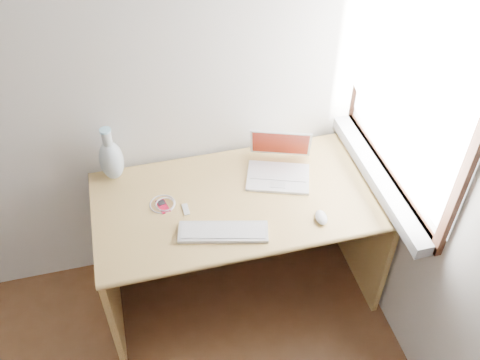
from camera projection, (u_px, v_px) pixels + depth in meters
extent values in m
cube|color=white|center=(413.00, 80.00, 2.20)|extent=(0.01, 0.90, 1.00)
cube|color=gray|center=(378.00, 176.00, 2.55)|extent=(0.10, 0.96, 0.06)
cube|color=white|center=(398.00, 76.00, 2.16)|extent=(0.02, 0.84, 0.92)
cube|color=tan|center=(240.00, 199.00, 2.54)|extent=(1.38, 0.69, 0.03)
cube|color=tan|center=(109.00, 274.00, 2.67)|extent=(0.03, 0.65, 0.70)
cube|color=tan|center=(360.00, 225.00, 2.91)|extent=(0.03, 0.65, 0.70)
cube|color=tan|center=(225.00, 189.00, 2.94)|extent=(1.32, 0.03, 0.46)
cube|color=white|center=(278.00, 177.00, 2.62)|extent=(0.36, 0.30, 0.01)
cube|color=white|center=(278.00, 176.00, 2.61)|extent=(0.30, 0.20, 0.00)
cube|color=white|center=(273.00, 148.00, 2.62)|extent=(0.31, 0.18, 0.19)
cube|color=maroon|center=(273.00, 148.00, 2.62)|extent=(0.28, 0.15, 0.17)
cube|color=silver|center=(223.00, 232.00, 2.36)|extent=(0.41, 0.21, 0.02)
cube|color=white|center=(223.00, 230.00, 2.36)|extent=(0.38, 0.18, 0.00)
ellipsoid|color=white|center=(321.00, 217.00, 2.42)|extent=(0.06, 0.09, 0.03)
cube|color=#A30B28|center=(163.00, 206.00, 2.48)|extent=(0.06, 0.10, 0.01)
cube|color=black|center=(163.00, 205.00, 2.48)|extent=(0.04, 0.04, 0.00)
torus|color=silver|center=(163.00, 204.00, 2.49)|extent=(0.13, 0.13, 0.01)
cube|color=silver|center=(186.00, 209.00, 2.47)|extent=(0.03, 0.07, 0.01)
ellipsoid|color=#B0C1CB|center=(112.00, 160.00, 2.56)|extent=(0.12, 0.12, 0.22)
cylinder|color=#B0C1CB|center=(107.00, 138.00, 2.46)|extent=(0.05, 0.05, 0.09)
cylinder|color=#95D1EE|center=(105.00, 130.00, 2.43)|extent=(0.05, 0.05, 0.01)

